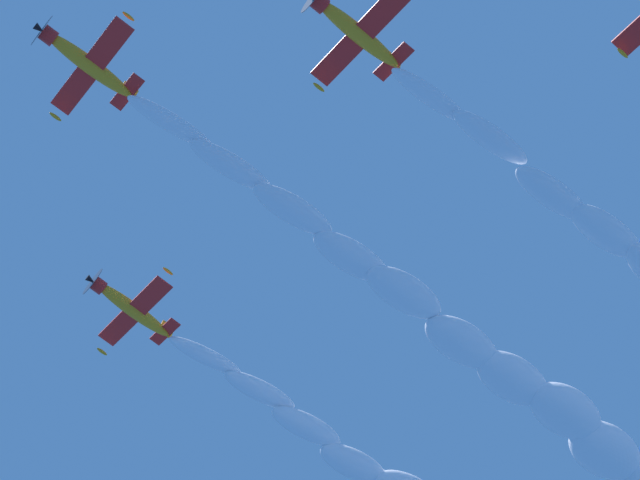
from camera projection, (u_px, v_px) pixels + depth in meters
name	position (u px, v px, depth m)	size (l,w,h in m)	color
airplane_lead	(86.00, 62.00, 69.76)	(8.03, 7.50, 2.65)	orange
airplane_left_wingman	(355.00, 31.00, 67.90)	(8.03, 7.50, 2.68)	orange
airplane_right_wingman	(130.00, 307.00, 80.08)	(8.02, 7.52, 2.91)	orange
smoke_trail_lead	(526.00, 387.00, 79.55)	(27.11, 47.12, 8.09)	white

